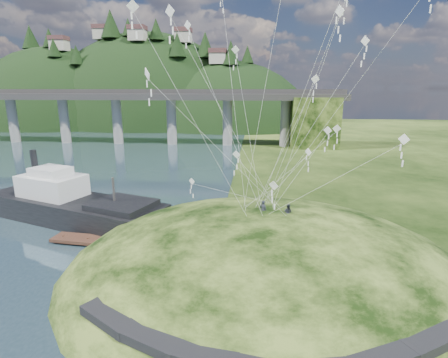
{
  "coord_description": "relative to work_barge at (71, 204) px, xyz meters",
  "views": [
    {
      "loc": [
        6.92,
        -25.32,
        15.17
      ],
      "look_at": [
        4.0,
        6.0,
        7.0
      ],
      "focal_mm": 28.0,
      "sensor_mm": 36.0,
      "label": 1
    }
  ],
  "objects": [
    {
      "name": "footpath",
      "position": [
        22.07,
        -21.5,
        0.06
      ],
      "size": [
        22.29,
        5.84,
        0.83
      ],
      "color": "black",
      "rests_on": "ground"
    },
    {
      "name": "ground",
      "position": [
        14.61,
        -11.76,
        -2.02
      ],
      "size": [
        320.0,
        320.0,
        0.0
      ],
      "primitive_type": "plane",
      "color": "black",
      "rests_on": "ground"
    },
    {
      "name": "kite_swarm",
      "position": [
        23.33,
        -9.83,
        14.43
      ],
      "size": [
        18.73,
        15.98,
        20.93
      ],
      "color": "silver",
      "rests_on": "ground"
    },
    {
      "name": "grass_hill",
      "position": [
        22.61,
        -9.76,
        -3.52
      ],
      "size": [
        36.0,
        32.0,
        13.0
      ],
      "color": "black",
      "rests_on": "ground"
    },
    {
      "name": "bridge",
      "position": [
        -11.85,
        58.31,
        7.68
      ],
      "size": [
        160.0,
        11.0,
        15.0
      ],
      "color": "#2D2B2B",
      "rests_on": "ground"
    },
    {
      "name": "far_ridge",
      "position": [
        -28.97,
        110.41,
        -9.46
      ],
      "size": [
        153.0,
        70.0,
        94.5
      ],
      "color": "black",
      "rests_on": "ground"
    },
    {
      "name": "kite_flyers",
      "position": [
        23.43,
        -8.49,
        3.74
      ],
      "size": [
        2.93,
        1.05,
        1.76
      ],
      "color": "#262933",
      "rests_on": "ground"
    },
    {
      "name": "wooden_dock",
      "position": [
        7.61,
        -6.29,
        -1.61
      ],
      "size": [
        13.05,
        3.33,
        0.92
      ],
      "color": "#361E16",
      "rests_on": "ground"
    },
    {
      "name": "work_barge",
      "position": [
        0.0,
        0.0,
        0.0
      ],
      "size": [
        23.82,
        13.6,
        8.06
      ],
      "color": "black",
      "rests_on": "ground"
    }
  ]
}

